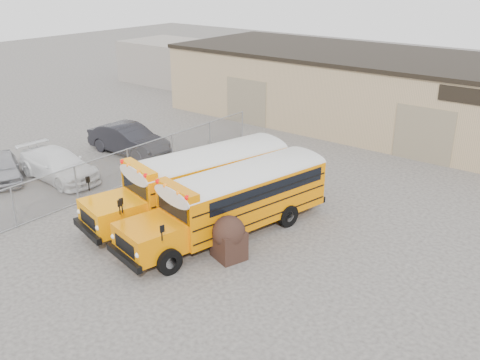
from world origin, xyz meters
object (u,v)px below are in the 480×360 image
Objects in this scene: school_bus_left at (295,150)px; tarp_bundle at (229,237)px; car_white at (58,165)px; car_silver at (2,167)px; school_bus_right at (330,164)px; car_dark at (129,139)px.

tarp_bundle is at bearing -74.23° from school_bus_left.
school_bus_left reaches higher than car_white.
tarp_bundle is 13.66m from car_silver.
school_bus_right is (2.23, -0.58, -0.03)m from school_bus_left.
car_dark is (-11.82, -1.75, -0.72)m from school_bus_right.
car_dark reaches higher than car_white.
school_bus_right is 15.99m from car_silver.
school_bus_left is at bearing 105.77° from tarp_bundle.
car_silver is 0.79× the size of car_white.
car_silver is at bearing 135.14° from car_white.
car_silver is 2.72m from car_white.
school_bus_left is 1.02× the size of school_bus_right.
school_bus_left is at bearing 165.48° from school_bus_right.
car_silver is (-11.40, -8.88, -0.91)m from school_bus_left.
school_bus_right is 11.97m from car_dark.
school_bus_right is at bearing -58.07° from car_white.
tarp_bundle is at bearing -60.17° from car_silver.
school_bus_right is 1.87× the size of car_white.
car_silver is at bearing -175.57° from tarp_bundle.
car_dark is at bearing 10.00° from car_silver.
school_bus_left reaches higher than school_bus_right.
car_white is at bearing -150.88° from school_bus_right.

